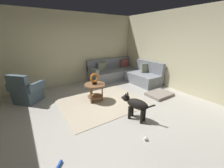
% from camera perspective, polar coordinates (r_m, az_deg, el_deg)
% --- Properties ---
extents(ground_plane, '(6.00, 6.00, 0.10)m').
position_cam_1_polar(ground_plane, '(3.60, -0.72, -13.12)').
color(ground_plane, '#B7B2A8').
extents(wall_back, '(6.00, 0.12, 2.70)m').
position_cam_1_polar(wall_back, '(5.75, -17.33, 13.34)').
color(wall_back, beige).
rests_on(wall_back, ground_plane).
extents(wall_right, '(0.12, 6.00, 2.70)m').
position_cam_1_polar(wall_right, '(5.27, 27.81, 11.48)').
color(wall_right, beige).
rests_on(wall_right, ground_plane).
extents(area_rug, '(2.30, 1.90, 0.01)m').
position_cam_1_polar(area_rug, '(4.16, -4.24, -7.47)').
color(area_rug, '#BCAD93').
rests_on(area_rug, ground_plane).
extents(sectional_couch, '(2.20, 2.25, 0.88)m').
position_cam_1_polar(sectional_couch, '(6.05, 4.80, 4.19)').
color(sectional_couch, gray).
rests_on(sectional_couch, ground_plane).
extents(armchair, '(0.99, 0.99, 0.88)m').
position_cam_1_polar(armchair, '(4.77, -31.78, -2.73)').
color(armchair, '#4C6070').
rests_on(armchair, ground_plane).
extents(side_table, '(0.60, 0.60, 0.54)m').
position_cam_1_polar(side_table, '(4.11, -7.09, -1.63)').
color(side_table, brown).
rests_on(side_table, ground_plane).
extents(torus_sculpture, '(0.28, 0.08, 0.33)m').
position_cam_1_polar(torus_sculpture, '(4.01, -7.27, 2.29)').
color(torus_sculpture, black).
rests_on(torus_sculpture, side_table).
extents(dog_bed_mat, '(0.80, 0.60, 0.09)m').
position_cam_1_polar(dog_bed_mat, '(4.84, 18.89, -3.99)').
color(dog_bed_mat, gray).
rests_on(dog_bed_mat, ground_plane).
extents(dog, '(0.38, 0.81, 0.63)m').
position_cam_1_polar(dog, '(3.27, 9.68, -8.37)').
color(dog, black).
rests_on(dog, ground_plane).
extents(dog_toy_ball, '(0.07, 0.07, 0.07)m').
position_cam_1_polar(dog_toy_ball, '(2.90, 13.68, -20.99)').
color(dog_toy_ball, silver).
rests_on(dog_toy_ball, ground_plane).
extents(dog_toy_rope, '(0.16, 0.18, 0.05)m').
position_cam_1_polar(dog_toy_rope, '(2.57, -21.19, -28.97)').
color(dog_toy_rope, blue).
rests_on(dog_toy_rope, ground_plane).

